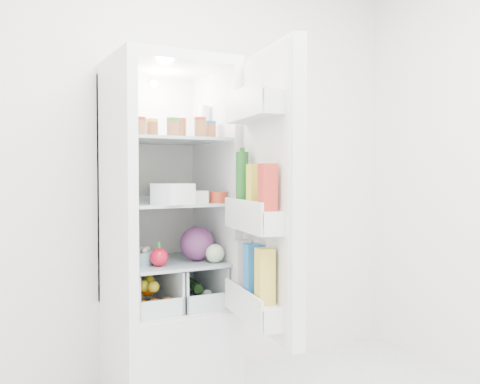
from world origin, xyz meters
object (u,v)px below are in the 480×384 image
refrigerator (165,274)px  fridge_door (266,199)px  mushroom_bowl (141,258)px  red_cabbage (197,243)px

refrigerator → fridge_door: (0.25, -0.63, 0.43)m
refrigerator → fridge_door: 0.80m
refrigerator → mushroom_bowl: refrigerator is taller
refrigerator → red_cabbage: refrigerator is taller
refrigerator → red_cabbage: (0.13, -0.13, 0.17)m
refrigerator → mushroom_bowl: size_ratio=13.21×
red_cabbage → fridge_door: fridge_door is taller
refrigerator → red_cabbage: bearing=-44.1°
mushroom_bowl → fridge_door: size_ratio=0.10×
refrigerator → red_cabbage: 0.25m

